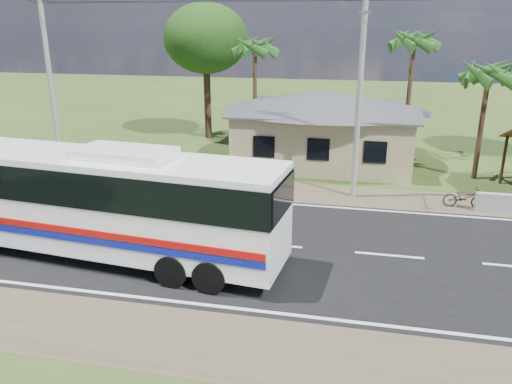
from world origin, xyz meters
TOP-DOWN VIEW (x-y plane):
  - ground at (0.00, 0.00)m, footprint 120.00×120.00m
  - road at (0.00, 0.00)m, footprint 120.00×16.00m
  - house at (1.00, 13.00)m, footprint 12.40×10.00m
  - utility_poles at (2.67, 6.49)m, footprint 32.80×2.22m
  - palm_near at (9.50, 11.00)m, footprint 2.80×2.80m
  - palm_mid at (6.00, 15.50)m, footprint 2.80×2.80m
  - palm_far at (-4.00, 16.00)m, footprint 2.80×2.80m
  - tree_behind_house at (-8.00, 18.00)m, footprint 6.00×6.00m
  - coach_bus at (-5.74, -2.16)m, footprint 13.64×4.19m
  - motorcycle at (8.10, 5.97)m, footprint 1.90×0.70m

SIDE VIEW (x-z plane):
  - ground at x=0.00m, z-range 0.00..0.00m
  - road at x=0.00m, z-range -0.01..0.02m
  - motorcycle at x=8.10m, z-range 0.00..0.99m
  - coach_bus at x=-5.74m, z-range 0.30..4.47m
  - house at x=1.00m, z-range 0.14..5.14m
  - palm_near at x=9.50m, z-range 2.36..9.06m
  - utility_poles at x=2.67m, z-range 0.27..11.27m
  - palm_far at x=-4.00m, z-range 2.83..10.53m
  - tree_behind_house at x=-8.00m, z-range 2.31..11.92m
  - palm_mid at x=6.00m, z-range 3.06..11.26m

